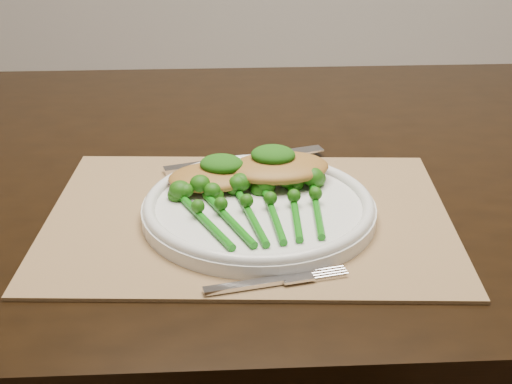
# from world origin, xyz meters

# --- Properties ---
(dining_table) EXTENTS (1.73, 1.16, 0.75)m
(dining_table) POSITION_xyz_m (-0.10, 0.09, 0.38)
(dining_table) COLOR black
(dining_table) RESTS_ON ground
(placemat) EXTENTS (0.51, 0.39, 0.00)m
(placemat) POSITION_xyz_m (-0.13, -0.10, 0.75)
(placemat) COLOR #93724B
(placemat) RESTS_ON dining_table
(dinner_plate) EXTENTS (0.27, 0.27, 0.02)m
(dinner_plate) POSITION_xyz_m (-0.12, -0.10, 0.77)
(dinner_plate) COLOR silver
(dinner_plate) RESTS_ON placemat
(knife) EXTENTS (0.21, 0.12, 0.01)m
(knife) POSITION_xyz_m (-0.17, 0.04, 0.76)
(knife) COLOR silver
(knife) RESTS_ON placemat
(fork) EXTENTS (0.14, 0.07, 0.00)m
(fork) POSITION_xyz_m (-0.08, -0.24, 0.76)
(fork) COLOR silver
(fork) RESTS_ON placemat
(chicken_fillet_left) EXTENTS (0.14, 0.11, 0.02)m
(chicken_fillet_left) POSITION_xyz_m (-0.18, -0.05, 0.78)
(chicken_fillet_left) COLOR #A77430
(chicken_fillet_left) RESTS_ON dinner_plate
(chicken_fillet_right) EXTENTS (0.15, 0.12, 0.03)m
(chicken_fillet_right) POSITION_xyz_m (-0.10, -0.03, 0.79)
(chicken_fillet_right) COLOR #A77430
(chicken_fillet_right) RESTS_ON dinner_plate
(pesto_dollop_left) EXTENTS (0.05, 0.05, 0.02)m
(pesto_dollop_left) POSITION_xyz_m (-0.17, -0.05, 0.80)
(pesto_dollop_left) COLOR #104009
(pesto_dollop_left) RESTS_ON chicken_fillet_left
(pesto_dollop_right) EXTENTS (0.06, 0.05, 0.02)m
(pesto_dollop_right) POSITION_xyz_m (-0.11, -0.03, 0.80)
(pesto_dollop_right) COLOR #104009
(pesto_dollop_right) RESTS_ON chicken_fillet_right
(broccolini_bundle) EXTENTS (0.20, 0.21, 0.04)m
(broccolini_bundle) POSITION_xyz_m (-0.11, -0.13, 0.77)
(broccolini_bundle) COLOR #10680D
(broccolini_bundle) RESTS_ON dinner_plate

